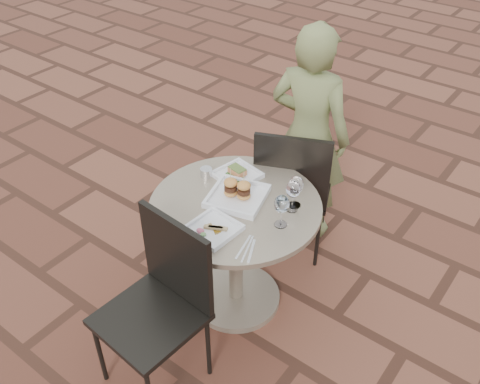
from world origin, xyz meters
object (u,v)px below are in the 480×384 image
Objects in this scene: diner at (309,136)px; plate_salmon at (237,174)px; chair_near at (163,293)px; plate_tuna at (213,229)px; plate_sliders at (237,193)px; cafe_table at (236,239)px; chair_far at (293,183)px.

diner is 5.68× the size of plate_salmon.
chair_near is 3.89× the size of plate_tuna.
diner reaches higher than plate_salmon.
plate_salmon is at bearing 112.87° from plate_tuna.
plate_salmon is at bearing 127.62° from plate_sliders.
chair_near is (0.00, -0.57, 0.07)m from cafe_table.
diner reaches higher than cafe_table.
chair_far is at bearing 88.44° from cafe_table.
diner is 0.78m from plate_sliders.
chair_near reaches higher than plate_salmon.
plate_salmon is 0.73× the size of plate_sliders.
plate_salmon is (-0.14, 0.20, 0.26)m from cafe_table.
diner is (-0.07, 0.28, 0.17)m from chair_far.
chair_near is 0.64× the size of diner.
cafe_table is 0.97× the size of chair_far.
plate_sliders is (0.12, -0.16, 0.02)m from plate_salmon.
chair_near is at bearing 65.61° from chair_far.
plate_tuna is (0.03, -0.78, 0.19)m from chair_far.
diner is 4.15× the size of plate_sliders.
plate_salmon is at bearing 75.27° from diner.
chair_near is at bearing -89.83° from cafe_table.
plate_salmon is 0.20m from plate_sliders.
plate_sliders reaches higher than plate_tuna.
chair_far is 0.64× the size of diner.
plate_sliders is 1.46× the size of plate_tuna.
diner is at bearing 95.27° from plate_tuna.
plate_salmon is at bearing 104.73° from chair_near.
plate_salmon is at bearing 42.50° from chair_far.
chair_near is at bearing -79.54° from plate_salmon.
chair_far is 0.80m from plate_tuna.
plate_sliders is (-0.02, 0.04, 0.28)m from cafe_table.
chair_far is 2.67× the size of plate_sliders.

